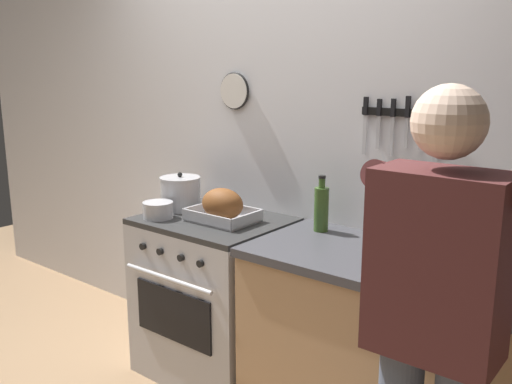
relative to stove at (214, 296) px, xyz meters
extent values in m
cube|color=silver|center=(0.22, 0.36, 0.85)|extent=(6.00, 0.10, 2.60)
cube|color=black|center=(0.91, 0.30, 1.05)|extent=(0.39, 0.02, 0.04)
cube|color=silver|center=(0.73, 0.29, 0.93)|extent=(0.02, 0.00, 0.19)
cube|color=black|center=(0.73, 0.29, 1.07)|extent=(0.02, 0.02, 0.09)
cube|color=silver|center=(0.81, 0.29, 0.95)|extent=(0.02, 0.00, 0.16)
cube|color=black|center=(0.81, 0.29, 1.06)|extent=(0.02, 0.02, 0.08)
cube|color=silver|center=(0.88, 0.29, 0.93)|extent=(0.02, 0.00, 0.18)
cube|color=black|center=(0.88, 0.29, 1.07)|extent=(0.02, 0.02, 0.08)
cube|color=silver|center=(0.95, 0.29, 0.96)|extent=(0.02, 0.00, 0.14)
cube|color=black|center=(0.95, 0.29, 1.07)|extent=(0.02, 0.02, 0.10)
cube|color=silver|center=(1.02, 0.29, 0.95)|extent=(0.02, 0.00, 0.14)
cube|color=black|center=(1.02, 0.29, 1.07)|extent=(0.02, 0.02, 0.08)
cube|color=silver|center=(1.09, 0.29, 0.93)|extent=(0.02, 0.00, 0.20)
cube|color=black|center=(1.09, 0.29, 1.06)|extent=(0.02, 0.02, 0.08)
cylinder|color=white|center=(-0.09, 0.29, 1.12)|extent=(0.19, 0.02, 0.19)
torus|color=black|center=(-0.09, 0.29, 1.12)|extent=(0.21, 0.02, 0.21)
cube|color=#3D3D42|center=(1.42, 0.00, 0.43)|extent=(2.03, 0.65, 0.04)
cube|color=#BCBCC1|center=(0.00, 0.00, -0.02)|extent=(0.76, 0.62, 0.87)
cube|color=black|center=(0.00, -0.31, 0.00)|extent=(0.53, 0.01, 0.28)
cube|color=#2D2D2D|center=(0.00, 0.00, 0.43)|extent=(0.76, 0.62, 0.03)
cylinder|color=black|center=(-0.21, -0.32, 0.33)|extent=(0.04, 0.02, 0.04)
cylinder|color=black|center=(-0.08, -0.32, 0.33)|extent=(0.04, 0.02, 0.04)
cylinder|color=black|center=(0.08, -0.32, 0.33)|extent=(0.04, 0.02, 0.04)
cylinder|color=black|center=(0.21, -0.32, 0.33)|extent=(0.04, 0.02, 0.04)
cylinder|color=silver|center=(0.00, -0.34, 0.21)|extent=(0.61, 0.02, 0.02)
cube|color=#4C2323|center=(1.46, -0.60, 0.69)|extent=(0.38, 0.22, 0.56)
sphere|color=beige|center=(1.46, -0.60, 1.10)|extent=(0.21, 0.21, 0.21)
cylinder|color=#4C2323|center=(1.25, -0.36, 0.87)|extent=(0.09, 0.55, 0.22)
cube|color=#B7B7BC|center=(0.08, -0.01, 0.46)|extent=(0.34, 0.25, 0.01)
cube|color=#B7B7BC|center=(0.08, -0.14, 0.49)|extent=(0.34, 0.01, 0.05)
cube|color=#B7B7BC|center=(0.08, 0.11, 0.49)|extent=(0.34, 0.01, 0.05)
cube|color=#B7B7BC|center=(-0.09, -0.01, 0.49)|extent=(0.01, 0.25, 0.05)
cube|color=#B7B7BC|center=(0.25, -0.01, 0.49)|extent=(0.01, 0.25, 0.05)
ellipsoid|color=brown|center=(0.08, -0.01, 0.54)|extent=(0.24, 0.18, 0.17)
cylinder|color=#B7B7BC|center=(-0.28, 0.03, 0.54)|extent=(0.23, 0.23, 0.18)
cylinder|color=#B2B2B7|center=(-0.28, 0.03, 0.63)|extent=(0.23, 0.23, 0.01)
sphere|color=black|center=(-0.28, 0.03, 0.65)|extent=(0.03, 0.03, 0.03)
cylinder|color=#B7B7BC|center=(-0.24, -0.18, 0.49)|extent=(0.16, 0.16, 0.09)
cube|color=tan|center=(1.38, -0.04, 0.46)|extent=(0.36, 0.24, 0.02)
cylinder|color=#385623|center=(0.58, 0.17, 0.56)|extent=(0.07, 0.07, 0.22)
cylinder|color=#385623|center=(0.58, 0.17, 0.69)|extent=(0.03, 0.03, 0.05)
cylinder|color=black|center=(0.58, 0.17, 0.72)|extent=(0.04, 0.04, 0.01)
cylinder|color=#47141E|center=(1.06, 0.04, 0.58)|extent=(0.08, 0.08, 0.25)
cylinder|color=#47141E|center=(1.06, 0.04, 0.73)|extent=(0.04, 0.04, 0.06)
cylinder|color=maroon|center=(1.06, 0.04, 0.77)|extent=(0.04, 0.04, 0.01)
cylinder|color=red|center=(1.47, 0.12, 0.51)|extent=(0.05, 0.05, 0.13)
cylinder|color=red|center=(1.47, 0.12, 0.59)|extent=(0.02, 0.02, 0.03)
cylinder|color=#197219|center=(1.47, 0.12, 0.61)|extent=(0.02, 0.02, 0.01)
cylinder|color=gold|center=(0.96, 0.22, 0.54)|extent=(0.07, 0.07, 0.19)
cylinder|color=gold|center=(0.96, 0.22, 0.66)|extent=(0.03, 0.03, 0.04)
cylinder|color=black|center=(0.96, 0.22, 0.69)|extent=(0.04, 0.04, 0.01)
cylinder|color=#997F4C|center=(1.23, 0.06, 0.54)|extent=(0.06, 0.06, 0.18)
cylinder|color=#997F4C|center=(1.23, 0.06, 0.65)|extent=(0.03, 0.03, 0.04)
cylinder|color=black|center=(1.23, 0.06, 0.68)|extent=(0.03, 0.03, 0.01)
camera|label=1|loc=(2.00, -2.14, 1.26)|focal=39.33mm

